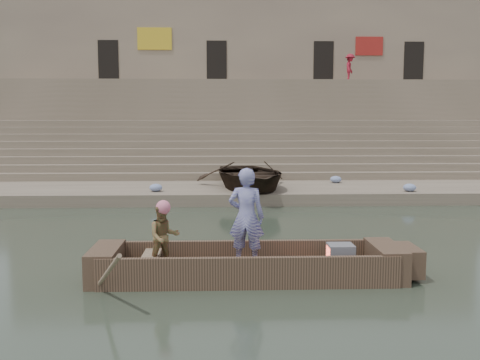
{
  "coord_description": "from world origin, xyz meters",
  "views": [
    {
      "loc": [
        -1.77,
        -11.26,
        2.91
      ],
      "look_at": [
        -1.3,
        1.63,
        1.4
      ],
      "focal_mm": 39.76,
      "sensor_mm": 36.0,
      "label": 1
    }
  ],
  "objects": [
    {
      "name": "television",
      "position": [
        0.4,
        -1.87,
        0.42
      ],
      "size": [
        0.46,
        0.42,
        0.4
      ],
      "color": "slate",
      "rests_on": "main_rowboat"
    },
    {
      "name": "rowboat_trim",
      "position": [
        -1.09,
        -1.87,
        0.31
      ],
      "size": [
        6.04,
        2.63,
        1.84
      ],
      "color": "brown",
      "rests_on": "ground"
    },
    {
      "name": "upper_landing",
      "position": [
        0.0,
        22.5,
        2.6
      ],
      "size": [
        32.0,
        3.0,
        5.2
      ],
      "primitive_type": "cube",
      "color": "#83725D",
      "rests_on": "ground"
    },
    {
      "name": "mid_landing",
      "position": [
        0.0,
        15.5,
        1.4
      ],
      "size": [
        32.0,
        3.0,
        2.8
      ],
      "primitive_type": "cube",
      "color": "#83725D",
      "rests_on": "ground"
    },
    {
      "name": "beached_rowboat",
      "position": [
        -0.76,
        7.58,
        0.89
      ],
      "size": [
        4.1,
        5.21,
        0.98
      ],
      "primitive_type": "imported",
      "rotation": [
        0.0,
        0.0,
        0.16
      ],
      "color": "#2D2116",
      "rests_on": "lower_landing"
    },
    {
      "name": "ground",
      "position": [
        0.0,
        0.0,
        0.0
      ],
      "size": [
        120.0,
        120.0,
        0.0
      ],
      "primitive_type": "plane",
      "color": "#2B3729",
      "rests_on": "ground"
    },
    {
      "name": "building_wall",
      "position": [
        0.0,
        26.5,
        5.6
      ],
      "size": [
        32.0,
        5.07,
        11.2
      ],
      "color": "gray",
      "rests_on": "ground"
    },
    {
      "name": "standing_man",
      "position": [
        -1.31,
        -1.76,
        1.12
      ],
      "size": [
        0.73,
        0.55,
        1.8
      ],
      "primitive_type": "imported",
      "rotation": [
        0.0,
        0.0,
        2.94
      ],
      "color": "navy",
      "rests_on": "main_rowboat"
    },
    {
      "name": "main_rowboat",
      "position": [
        -1.3,
        -1.87,
        0.11
      ],
      "size": [
        5.0,
        1.3,
        0.22
      ],
      "primitive_type": "cube",
      "color": "brown",
      "rests_on": "ground"
    },
    {
      "name": "pedestrian",
      "position": [
        6.42,
        22.54,
        6.07
      ],
      "size": [
        1.01,
        1.28,
        1.73
      ],
      "primitive_type": "imported",
      "rotation": [
        0.0,
        0.0,
        1.19
      ],
      "color": "maroon",
      "rests_on": "upper_landing"
    },
    {
      "name": "cloth_bundles",
      "position": [
        0.67,
        7.78,
        0.53
      ],
      "size": [
        9.16,
        2.96,
        0.26
      ],
      "color": "#3F5999",
      "rests_on": "lower_landing"
    },
    {
      "name": "lower_landing",
      "position": [
        0.0,
        8.0,
        0.2
      ],
      "size": [
        32.0,
        4.0,
        0.4
      ],
      "primitive_type": "cube",
      "color": "#83725D",
      "rests_on": "ground"
    },
    {
      "name": "ghat_steps",
      "position": [
        0.0,
        17.19,
        1.8
      ],
      "size": [
        32.0,
        11.0,
        5.2
      ],
      "color": "#83725D",
      "rests_on": "ground"
    },
    {
      "name": "rowing_man",
      "position": [
        -2.79,
        -1.93,
        0.81
      ],
      "size": [
        0.68,
        0.6,
        1.17
      ],
      "primitive_type": "imported",
      "rotation": [
        0.0,
        0.0,
        0.32
      ],
      "color": "#2B833B",
      "rests_on": "main_rowboat"
    }
  ]
}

